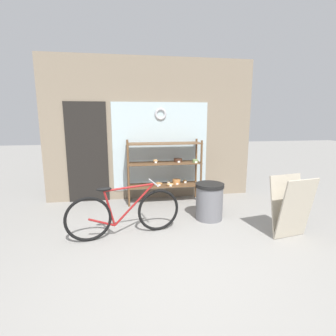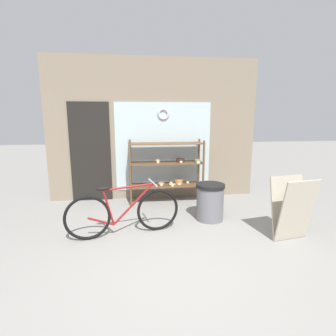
{
  "view_description": "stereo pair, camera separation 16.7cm",
  "coord_description": "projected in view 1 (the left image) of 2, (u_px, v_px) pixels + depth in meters",
  "views": [
    {
      "loc": [
        -0.59,
        -2.84,
        1.8
      ],
      "look_at": [
        0.11,
        1.33,
        0.97
      ],
      "focal_mm": 28.0,
      "sensor_mm": 36.0,
      "label": 1
    },
    {
      "loc": [
        -0.42,
        -2.86,
        1.8
      ],
      "look_at": [
        0.11,
        1.33,
        0.97
      ],
      "focal_mm": 28.0,
      "sensor_mm": 36.0,
      "label": 2
    }
  ],
  "objects": [
    {
      "name": "ground_plane",
      "position": [
        177.0,
        267.0,
        3.19
      ],
      "size": [
        30.0,
        30.0,
        0.0
      ],
      "primitive_type": "plane",
      "color": "gray"
    },
    {
      "name": "storefront_facade",
      "position": [
        149.0,
        132.0,
        5.66
      ],
      "size": [
        4.52,
        0.13,
        3.02
      ],
      "color": "gray",
      "rests_on": "ground_plane"
    },
    {
      "name": "display_case",
      "position": [
        166.0,
        167.0,
        5.51
      ],
      "size": [
        1.54,
        0.44,
        1.32
      ],
      "color": "brown",
      "rests_on": "ground_plane"
    },
    {
      "name": "bicycle",
      "position": [
        125.0,
        213.0,
        3.97
      ],
      "size": [
        1.73,
        0.51,
        0.81
      ],
      "rotation": [
        0.0,
        0.0,
        0.2
      ],
      "color": "black",
      "rests_on": "ground_plane"
    },
    {
      "name": "sandwich_board",
      "position": [
        291.0,
        207.0,
        3.9
      ],
      "size": [
        0.62,
        0.47,
        0.93
      ],
      "rotation": [
        0.0,
        0.0,
        0.17
      ],
      "color": "#B2A893",
      "rests_on": "ground_plane"
    },
    {
      "name": "trash_bin",
      "position": [
        209.0,
        200.0,
        4.63
      ],
      "size": [
        0.5,
        0.5,
        0.65
      ],
      "color": "slate",
      "rests_on": "ground_plane"
    }
  ]
}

